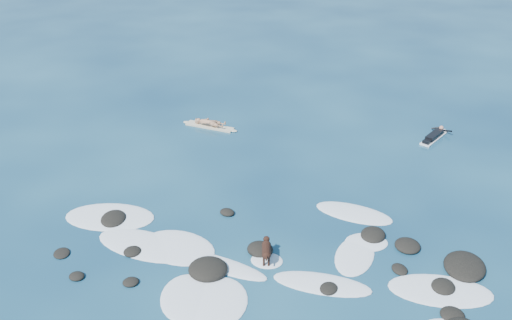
# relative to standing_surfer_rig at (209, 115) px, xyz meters

# --- Properties ---
(ground) EXTENTS (160.00, 160.00, 0.00)m
(ground) POSITION_rel_standing_surfer_rig_xyz_m (5.04, -8.59, -0.68)
(ground) COLOR #0A2642
(ground) RESTS_ON ground
(reef_rocks) EXTENTS (14.59, 5.60, 0.48)m
(reef_rocks) POSITION_rel_standing_surfer_rig_xyz_m (7.14, -9.87, -0.59)
(reef_rocks) COLOR black
(reef_rocks) RESTS_ON ground
(breaking_foam) EXTENTS (15.47, 8.20, 0.12)m
(breaking_foam) POSITION_rel_standing_surfer_rig_xyz_m (4.50, -9.99, -0.67)
(breaking_foam) COLOR white
(breaking_foam) RESTS_ON ground
(standing_surfer_rig) EXTENTS (3.04, 0.96, 1.73)m
(standing_surfer_rig) POSITION_rel_standing_surfer_rig_xyz_m (0.00, 0.00, 0.00)
(standing_surfer_rig) COLOR beige
(standing_surfer_rig) RESTS_ON ground
(paddling_surfer_rig) EXTENTS (1.57, 2.29, 0.42)m
(paddling_surfer_rig) POSITION_rel_standing_surfer_rig_xyz_m (11.00, 1.17, -0.54)
(paddling_surfer_rig) COLOR white
(paddling_surfer_rig) RESTS_ON ground
(dog) EXTENTS (0.47, 1.22, 0.78)m
(dog) POSITION_rel_standing_surfer_rig_xyz_m (5.04, -9.99, -0.17)
(dog) COLOR black
(dog) RESTS_ON ground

